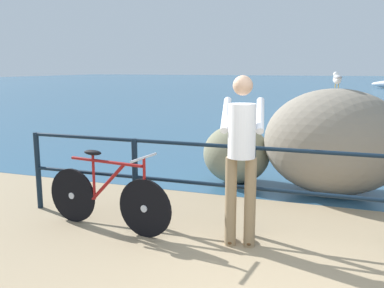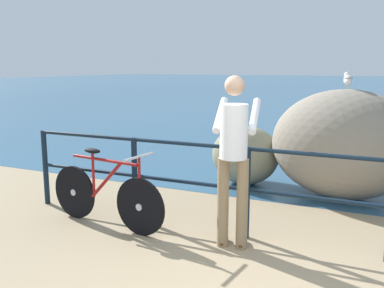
{
  "view_description": "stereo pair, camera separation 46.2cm",
  "coord_description": "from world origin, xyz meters",
  "px_view_note": "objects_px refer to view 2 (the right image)",
  "views": [
    {
      "loc": [
        0.13,
        -2.73,
        1.86
      ],
      "look_at": [
        -1.55,
        2.08,
        0.92
      ],
      "focal_mm": 39.26,
      "sensor_mm": 36.0,
      "label": 1
    },
    {
      "loc": [
        0.56,
        -2.56,
        1.86
      ],
      "look_at": [
        -1.55,
        2.08,
        0.92
      ],
      "focal_mm": 39.26,
      "sensor_mm": 36.0,
      "label": 2
    }
  ],
  "objects_px": {
    "breakwater_boulder_main": "(344,145)",
    "seagull": "(348,79)",
    "bicycle": "(106,194)",
    "person_at_railing": "(234,154)",
    "breakwater_boulder_left": "(245,155)"
  },
  "relations": [
    {
      "from": "breakwater_boulder_main",
      "to": "seagull",
      "type": "height_order",
      "value": "seagull"
    },
    {
      "from": "breakwater_boulder_main",
      "to": "seagull",
      "type": "xyz_separation_m",
      "value": [
        -0.02,
        0.07,
        0.92
      ]
    },
    {
      "from": "bicycle",
      "to": "breakwater_boulder_main",
      "type": "relative_size",
      "value": 0.83
    },
    {
      "from": "person_at_railing",
      "to": "bicycle",
      "type": "bearing_deg",
      "value": 82.35
    },
    {
      "from": "person_at_railing",
      "to": "breakwater_boulder_main",
      "type": "height_order",
      "value": "person_at_railing"
    },
    {
      "from": "bicycle",
      "to": "breakwater_boulder_main",
      "type": "bearing_deg",
      "value": 51.18
    },
    {
      "from": "breakwater_boulder_left",
      "to": "seagull",
      "type": "xyz_separation_m",
      "value": [
        1.47,
        -0.06,
        1.22
      ]
    },
    {
      "from": "person_at_railing",
      "to": "breakwater_boulder_main",
      "type": "xyz_separation_m",
      "value": [
        0.88,
        2.24,
        -0.21
      ]
    },
    {
      "from": "bicycle",
      "to": "seagull",
      "type": "relative_size",
      "value": 4.93
    },
    {
      "from": "breakwater_boulder_main",
      "to": "breakwater_boulder_left",
      "type": "xyz_separation_m",
      "value": [
        -1.49,
        0.13,
        -0.31
      ]
    },
    {
      "from": "bicycle",
      "to": "breakwater_boulder_left",
      "type": "height_order",
      "value": "breakwater_boulder_left"
    },
    {
      "from": "bicycle",
      "to": "person_at_railing",
      "type": "relative_size",
      "value": 0.95
    },
    {
      "from": "breakwater_boulder_main",
      "to": "breakwater_boulder_left",
      "type": "relative_size",
      "value": 1.89
    },
    {
      "from": "person_at_railing",
      "to": "breakwater_boulder_left",
      "type": "bearing_deg",
      "value": 4.05
    },
    {
      "from": "bicycle",
      "to": "breakwater_boulder_main",
      "type": "xyz_separation_m",
      "value": [
        2.43,
        2.31,
        0.39
      ]
    }
  ]
}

